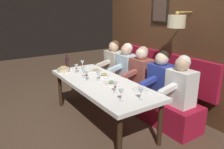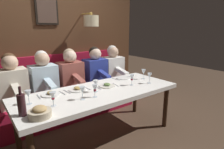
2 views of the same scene
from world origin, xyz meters
name	(u,v)px [view 1 (image 1 of 2)]	position (x,y,z in m)	size (l,w,h in m)	color
ground_plane	(102,122)	(0.00, 0.00, 0.00)	(12.00, 12.00, 0.00)	#4C3828
dining_table	(101,86)	(0.00, 0.00, 0.67)	(0.90, 2.25, 0.74)	white
banquette_bench	(141,99)	(0.89, 0.00, 0.23)	(0.52, 2.45, 0.45)	maroon
back_wall_panel	(167,37)	(1.46, -0.01, 1.37)	(0.59, 3.65, 2.90)	#51331E
diner_nearest	(181,83)	(0.88, -0.90, 0.82)	(0.60, 0.40, 0.79)	white
diner_near	(161,76)	(0.88, -0.48, 0.82)	(0.60, 0.40, 0.79)	#283893
diner_middle	(141,69)	(0.88, 0.02, 0.82)	(0.60, 0.40, 0.79)	#934C42
diner_far	(127,64)	(0.88, 0.48, 0.82)	(0.60, 0.40, 0.79)	silver
diner_farthest	(114,60)	(0.88, 0.93, 0.82)	(0.60, 0.40, 0.79)	beige
place_setting_0	(112,83)	(0.09, -0.19, 0.75)	(0.24, 0.32, 0.05)	silver
place_setting_1	(104,75)	(0.20, 0.24, 0.75)	(0.24, 0.32, 0.05)	white
place_setting_2	(141,90)	(0.29, -0.67, 0.75)	(0.24, 0.33, 0.01)	white
place_setting_3	(96,70)	(0.24, 0.60, 0.75)	(0.24, 0.32, 0.05)	white
wine_glass_0	(87,74)	(-0.17, 0.19, 0.86)	(0.07, 0.07, 0.16)	silver
wine_glass_1	(141,92)	(0.06, -0.92, 0.86)	(0.07, 0.07, 0.16)	silver
wine_glass_2	(121,92)	(-0.18, -0.80, 0.86)	(0.07, 0.07, 0.16)	silver
wine_glass_3	(115,85)	(-0.08, -0.52, 0.86)	(0.07, 0.07, 0.16)	silver
wine_glass_4	(83,71)	(-0.15, 0.35, 0.86)	(0.07, 0.07, 0.16)	silver
wine_glass_5	(98,74)	(-0.01, 0.07, 0.86)	(0.07, 0.07, 0.16)	silver
wine_glass_6	(76,67)	(-0.12, 0.70, 0.86)	(0.07, 0.07, 0.16)	silver
wine_glass_7	(82,63)	(0.10, 0.90, 0.86)	(0.07, 0.07, 0.16)	silver
wine_bottle	(67,64)	(-0.16, 1.03, 0.86)	(0.08, 0.08, 0.30)	#33191E
bread_bowl	(63,69)	(-0.30, 0.90, 0.79)	(0.22, 0.22, 0.12)	beige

